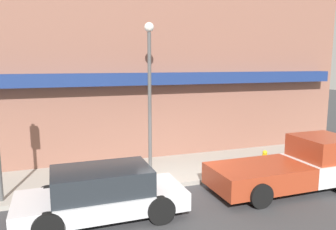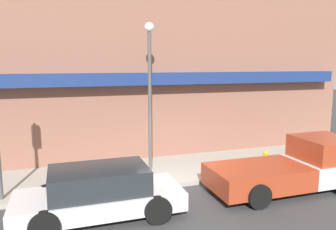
% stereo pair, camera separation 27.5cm
% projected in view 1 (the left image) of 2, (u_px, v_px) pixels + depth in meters
% --- Properties ---
extents(ground_plane, '(80.00, 80.00, 0.00)m').
position_uv_depth(ground_plane, '(179.00, 187.00, 11.43)').
color(ground_plane, '#38383A').
extents(sidewalk, '(36.00, 3.36, 0.16)m').
position_uv_depth(sidewalk, '(164.00, 170.00, 12.98)').
color(sidewalk, '#9E998E').
rests_on(sidewalk, ground).
extents(building, '(19.80, 3.80, 11.89)m').
position_uv_depth(building, '(141.00, 27.00, 15.01)').
color(building, brown).
rests_on(building, ground).
extents(pickup_truck, '(5.32, 2.19, 1.73)m').
position_uv_depth(pickup_truck, '(294.00, 166.00, 11.28)').
color(pickup_truck, silver).
rests_on(pickup_truck, ground).
extents(parked_car, '(4.62, 2.06, 1.42)m').
position_uv_depth(parked_car, '(102.00, 193.00, 9.10)').
color(parked_car, silver).
rests_on(parked_car, ground).
extents(fire_hydrant, '(0.20, 0.20, 0.69)m').
position_uv_depth(fire_hydrant, '(265.00, 159.00, 13.13)').
color(fire_hydrant, yellow).
rests_on(fire_hydrant, sidewalk).
extents(street_lamp, '(0.36, 0.36, 5.63)m').
position_uv_depth(street_lamp, '(150.00, 80.00, 12.39)').
color(street_lamp, '#4C4C4C').
rests_on(street_lamp, sidewalk).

